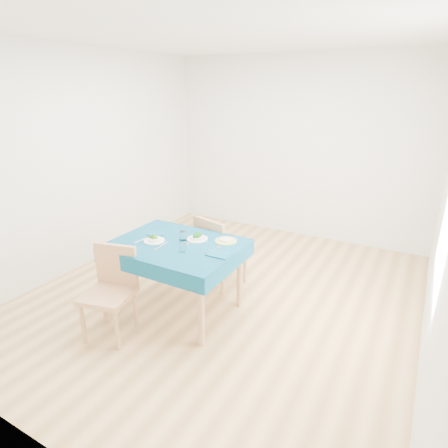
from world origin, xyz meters
The scene contains 16 objects.
room_shell centered at (0.00, 0.00, 1.35)m, with size 4.02×4.52×2.73m.
table centered at (-0.26, -0.51, 0.38)m, with size 1.26×0.96×0.76m, color #073B55.
chair_near centered at (-0.57, -1.17, 0.53)m, with size 0.42×0.46×1.06m, color #AA7850.
chair_far centered at (-0.16, 0.24, 0.58)m, with size 0.47×0.51×1.17m, color #AA7850.
bowl_near centered at (-0.48, -0.57, 0.79)m, with size 0.21×0.21×0.06m, color white, non-canonical shape.
bowl_far centered at (-0.13, -0.32, 0.79)m, with size 0.21×0.21×0.06m, color white, non-canonical shape.
fork_near centered at (-0.61, -0.60, 0.76)m, with size 0.03×0.20×0.00m, color silver.
knife_near centered at (-0.34, -0.63, 0.76)m, with size 0.02×0.22×0.00m, color silver.
fork_far centered at (-0.14, -0.41, 0.76)m, with size 0.03×0.19×0.00m, color silver.
knife_far centered at (0.14, -0.46, 0.76)m, with size 0.02×0.22×0.00m, color silver.
napkin_near centered at (-0.60, -0.38, 0.76)m, with size 0.19×0.13×0.01m, color navy.
napkin_far centered at (0.25, -0.53, 0.76)m, with size 0.22×0.15×0.01m, color navy.
tumbler_center centered at (-0.26, -0.40, 0.80)m, with size 0.07×0.07×0.09m, color white.
tumbler_side centered at (-0.09, -0.63, 0.80)m, with size 0.06×0.06×0.08m, color white.
side_plate centered at (0.14, -0.22, 0.76)m, with size 0.22×0.22×0.01m, color #B1BF5D.
bread_slice centered at (0.14, -0.22, 0.78)m, with size 0.11×0.11×0.02m, color beige.
Camera 1 is at (1.82, -3.25, 2.20)m, focal length 30.00 mm.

